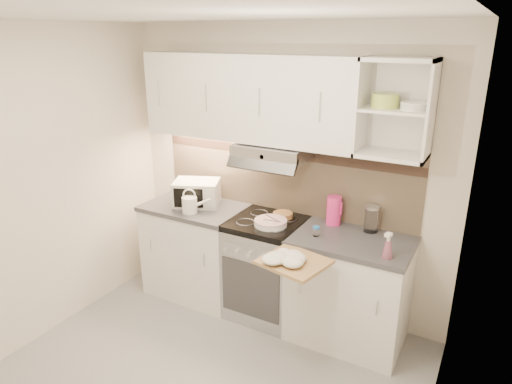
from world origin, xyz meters
TOP-DOWN VIEW (x-y plane):
  - room_shell at (0.00, 0.37)m, footprint 3.04×2.84m
  - base_cabinet_left at (-0.75, 1.10)m, footprint 0.90×0.60m
  - worktop_left at (-0.75, 1.10)m, footprint 0.92×0.62m
  - base_cabinet_right at (0.75, 1.10)m, footprint 0.90×0.60m
  - worktop_right at (0.75, 1.10)m, footprint 0.92×0.62m
  - electric_range at (0.00, 1.10)m, footprint 0.60×0.60m
  - microwave at (-0.75, 1.13)m, footprint 0.49×0.44m
  - watering_can at (-0.67, 0.94)m, footprint 0.25×0.16m
  - plate_stack at (0.08, 1.02)m, footprint 0.27×0.27m
  - bread_loaf at (0.09, 1.23)m, footprint 0.17×0.17m
  - pink_pitcher at (0.52, 1.30)m, footprint 0.13×0.12m
  - glass_jar at (0.83, 1.30)m, footprint 0.11×0.11m
  - spice_jar at (0.48, 1.01)m, footprint 0.05×0.05m
  - spray_bottle at (1.06, 0.91)m, footprint 0.08×0.08m
  - cutting_board at (0.49, 0.58)m, footprint 0.51×0.48m
  - dish_towel at (0.47, 0.54)m, footprint 0.37×0.34m

SIDE VIEW (x-z plane):
  - base_cabinet_left at x=-0.75m, z-range 0.00..0.86m
  - base_cabinet_right at x=0.75m, z-range 0.00..0.86m
  - electric_range at x=0.00m, z-range 0.00..0.90m
  - cutting_board at x=0.49m, z-range 0.86..0.88m
  - worktop_left at x=-0.75m, z-range 0.86..0.90m
  - worktop_right at x=0.75m, z-range 0.86..0.90m
  - bread_loaf at x=0.09m, z-range 0.90..0.94m
  - dish_towel at x=0.47m, z-range 0.88..0.96m
  - plate_stack at x=0.08m, z-range 0.90..0.95m
  - spice_jar at x=0.48m, z-range 0.90..0.98m
  - watering_can at x=-0.67m, z-range 0.87..1.09m
  - spray_bottle at x=1.06m, z-range 0.88..1.09m
  - glass_jar at x=0.83m, z-range 0.90..1.12m
  - microwave at x=-0.75m, z-range 0.90..1.13m
  - pink_pitcher at x=0.52m, z-range 0.90..1.14m
  - room_shell at x=0.00m, z-range 0.37..2.89m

